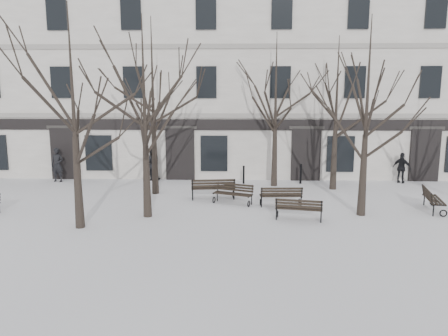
{
  "coord_description": "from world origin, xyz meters",
  "views": [
    {
      "loc": [
        -0.3,
        -16.13,
        4.95
      ],
      "look_at": [
        -0.89,
        3.0,
        1.55
      ],
      "focal_mm": 35.0,
      "sensor_mm": 36.0,
      "label": 1
    }
  ],
  "objects_px": {
    "tree_2": "(368,93)",
    "bench_2": "(281,195)",
    "bench_4": "(213,188)",
    "bench_5": "(432,199)",
    "bench_3": "(233,193)",
    "tree_1": "(144,93)",
    "bench_1": "(299,208)",
    "tree_0": "(72,90)"
  },
  "relations": [
    {
      "from": "bench_3",
      "to": "tree_1",
      "type": "bearing_deg",
      "value": -125.84
    },
    {
      "from": "tree_1",
      "to": "bench_3",
      "type": "distance_m",
      "value": 5.93
    },
    {
      "from": "tree_0",
      "to": "bench_4",
      "type": "bearing_deg",
      "value": 43.17
    },
    {
      "from": "bench_4",
      "to": "bench_5",
      "type": "bearing_deg",
      "value": 163.32
    },
    {
      "from": "tree_2",
      "to": "bench_5",
      "type": "distance_m",
      "value": 5.41
    },
    {
      "from": "bench_2",
      "to": "bench_3",
      "type": "distance_m",
      "value": 2.11
    },
    {
      "from": "tree_0",
      "to": "bench_1",
      "type": "bearing_deg",
      "value": 7.85
    },
    {
      "from": "bench_2",
      "to": "bench_5",
      "type": "distance_m",
      "value": 6.26
    },
    {
      "from": "bench_1",
      "to": "bench_5",
      "type": "distance_m",
      "value": 5.97
    },
    {
      "from": "tree_2",
      "to": "tree_1",
      "type": "bearing_deg",
      "value": -176.84
    },
    {
      "from": "bench_1",
      "to": "bench_3",
      "type": "height_order",
      "value": "bench_1"
    },
    {
      "from": "bench_2",
      "to": "bench_3",
      "type": "relative_size",
      "value": 1.0
    },
    {
      "from": "tree_0",
      "to": "tree_2",
      "type": "relative_size",
      "value": 1.02
    },
    {
      "from": "tree_2",
      "to": "bench_2",
      "type": "bearing_deg",
      "value": 158.69
    },
    {
      "from": "bench_5",
      "to": "tree_0",
      "type": "bearing_deg",
      "value": 112.67
    },
    {
      "from": "bench_1",
      "to": "tree_1",
      "type": "bearing_deg",
      "value": 7.87
    },
    {
      "from": "bench_4",
      "to": "bench_5",
      "type": "xyz_separation_m",
      "value": [
        9.24,
        -1.65,
        -0.04
      ]
    },
    {
      "from": "bench_3",
      "to": "bench_1",
      "type": "bearing_deg",
      "value": -22.27
    },
    {
      "from": "tree_2",
      "to": "bench_2",
      "type": "xyz_separation_m",
      "value": [
        -3.11,
        1.21,
        -4.36
      ]
    },
    {
      "from": "tree_2",
      "to": "bench_5",
      "type": "xyz_separation_m",
      "value": [
        3.13,
        0.75,
        -4.35
      ]
    },
    {
      "from": "bench_4",
      "to": "bench_3",
      "type": "bearing_deg",
      "value": 135.0
    },
    {
      "from": "tree_2",
      "to": "bench_1",
      "type": "relative_size",
      "value": 4.16
    },
    {
      "from": "bench_1",
      "to": "bench_3",
      "type": "xyz_separation_m",
      "value": [
        -2.55,
        2.49,
        -0.01
      ]
    },
    {
      "from": "bench_3",
      "to": "bench_2",
      "type": "bearing_deg",
      "value": 9.94
    },
    {
      "from": "tree_2",
      "to": "bench_4",
      "type": "relative_size",
      "value": 3.75
    },
    {
      "from": "tree_2",
      "to": "tree_0",
      "type": "bearing_deg",
      "value": -169.67
    },
    {
      "from": "tree_2",
      "to": "bench_1",
      "type": "distance_m",
      "value": 5.16
    },
    {
      "from": "bench_1",
      "to": "bench_3",
      "type": "bearing_deg",
      "value": -32.93
    },
    {
      "from": "bench_5",
      "to": "bench_4",
      "type": "bearing_deg",
      "value": 91.52
    },
    {
      "from": "bench_3",
      "to": "tree_2",
      "type": "bearing_deg",
      "value": 4.3
    },
    {
      "from": "tree_1",
      "to": "bench_2",
      "type": "height_order",
      "value": "tree_1"
    },
    {
      "from": "tree_2",
      "to": "bench_4",
      "type": "bearing_deg",
      "value": 158.58
    },
    {
      "from": "tree_1",
      "to": "bench_3",
      "type": "height_order",
      "value": "tree_1"
    },
    {
      "from": "bench_1",
      "to": "tree_0",
      "type": "bearing_deg",
      "value": 19.23
    },
    {
      "from": "bench_2",
      "to": "tree_1",
      "type": "bearing_deg",
      "value": 14.11
    },
    {
      "from": "bench_2",
      "to": "bench_3",
      "type": "height_order",
      "value": "bench_2"
    },
    {
      "from": "bench_1",
      "to": "bench_3",
      "type": "relative_size",
      "value": 1.02
    },
    {
      "from": "tree_1",
      "to": "bench_2",
      "type": "bearing_deg",
      "value": 17.17
    },
    {
      "from": "bench_2",
      "to": "bench_5",
      "type": "xyz_separation_m",
      "value": [
        6.24,
        -0.46,
        0.02
      ]
    },
    {
      "from": "bench_1",
      "to": "bench_2",
      "type": "height_order",
      "value": "bench_2"
    },
    {
      "from": "bench_4",
      "to": "bench_5",
      "type": "distance_m",
      "value": 9.39
    },
    {
      "from": "tree_2",
      "to": "bench_2",
      "type": "relative_size",
      "value": 4.23
    }
  ]
}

